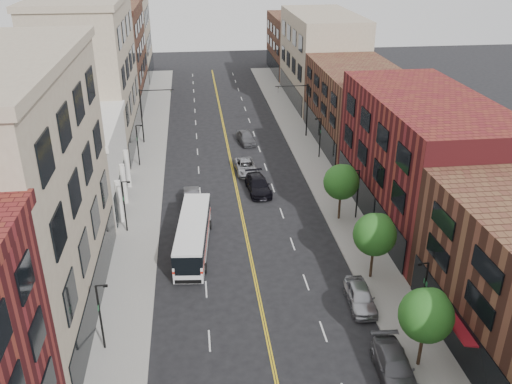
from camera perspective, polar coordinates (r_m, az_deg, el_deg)
name	(u,v)px	position (r m, az deg, el deg)	size (l,w,h in m)	color
sidewalk_left	(146,182)	(61.96, -11.54, 1.00)	(4.00, 110.00, 0.15)	gray
sidewalk_right	(320,174)	(63.33, 6.77, 1.91)	(4.00, 110.00, 0.15)	gray
bldg_l_tanoffice	(8,201)	(40.04, -24.67, -0.91)	(10.00, 22.00, 18.00)	gray
bldg_l_white	(69,167)	(57.88, -19.04, 2.52)	(10.00, 14.00, 8.00)	silver
bldg_l_far_a	(89,78)	(72.33, -17.15, 11.43)	(10.00, 20.00, 18.00)	gray
bldg_l_far_b	(110,57)	(91.95, -15.11, 13.54)	(10.00, 20.00, 15.00)	brown
bldg_l_far_c	(120,24)	(109.14, -14.10, 16.77)	(10.00, 16.00, 20.00)	gray
bldg_r_mid	(422,159)	(53.65, 17.07, 3.33)	(10.00, 22.00, 12.00)	maroon
bldg_r_far_a	(357,106)	(72.55, 10.62, 8.88)	(10.00, 20.00, 10.00)	brown
bldg_r_far_b	(321,58)	(91.72, 6.90, 13.87)	(10.00, 22.00, 14.00)	gray
bldg_r_far_c	(298,45)	(111.19, 4.44, 15.22)	(10.00, 18.00, 11.00)	brown
tree_r_1	(427,314)	(35.76, 17.57, -12.10)	(3.40, 3.40, 5.59)	black
tree_r_2	(376,233)	(43.43, 12.48, -4.25)	(3.40, 3.40, 5.59)	black
tree_r_3	(342,181)	(51.91, 9.05, 1.17)	(3.40, 3.40, 5.59)	black
lamp_l_1	(101,314)	(37.42, -16.04, -12.20)	(0.81, 0.55, 5.05)	black
lamp_l_2	(125,204)	(50.94, -13.65, -1.20)	(0.81, 0.55, 5.05)	black
lamp_l_3	(138,143)	(65.58, -12.32, 5.06)	(0.81, 0.55, 5.05)	black
lamp_r_1	(424,290)	(39.86, 17.23, -9.79)	(0.81, 0.55, 5.05)	black
lamp_r_2	(357,191)	(52.76, 10.62, 0.07)	(0.81, 0.55, 5.05)	black
lamp_r_3	(320,136)	(67.01, 6.73, 5.92)	(0.81, 0.55, 5.05)	black
signal_mast_left	(147,109)	(72.57, -11.43, 8.52)	(4.49, 0.18, 7.20)	black
signal_mast_right	(302,104)	(73.77, 4.86, 9.21)	(4.49, 0.18, 7.20)	black
city_bus	(193,233)	(47.67, -6.63, -4.33)	(3.49, 11.26, 2.85)	silver
car_parked_mid	(394,367)	(36.63, 14.37, -17.41)	(2.16, 5.33, 1.55)	#56565C
car_parked_far	(360,296)	(41.89, 10.92, -10.74)	(1.88, 4.66, 1.59)	#B5B7BE
car_lane_behind	(192,196)	(56.41, -6.77, -0.41)	(1.60, 4.59, 1.51)	#49494D
car_lane_a	(258,185)	(58.30, 0.23, 0.73)	(2.27, 5.58, 1.62)	black
car_lane_b	(246,167)	(63.22, -1.07, 2.68)	(2.37, 5.14, 1.43)	#A4A6AC
car_lane_c	(246,137)	(72.40, -1.06, 5.77)	(1.88, 4.67, 1.59)	#55565B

